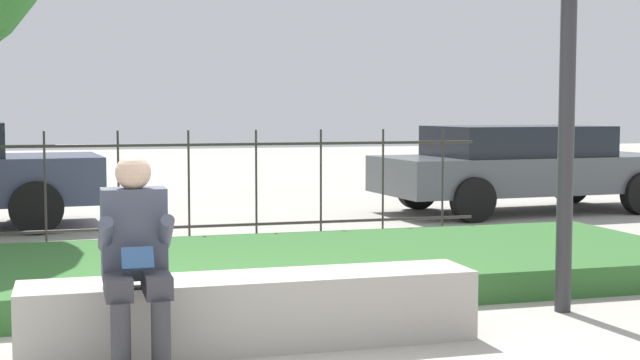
# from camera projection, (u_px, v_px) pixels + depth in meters

# --- Properties ---
(ground_plane) EXTENTS (60.00, 60.00, 0.00)m
(ground_plane) POSITION_uv_depth(u_px,v_px,m) (217.00, 349.00, 5.69)
(ground_plane) COLOR #A8A399
(stone_bench) EXTENTS (2.92, 0.52, 0.46)m
(stone_bench) POSITION_uv_depth(u_px,v_px,m) (253.00, 315.00, 5.74)
(stone_bench) COLOR #ADA89E
(stone_bench) RESTS_ON ground_plane
(person_seated_reader) EXTENTS (0.42, 0.73, 1.26)m
(person_seated_reader) POSITION_uv_depth(u_px,v_px,m) (136.00, 253.00, 5.21)
(person_seated_reader) COLOR black
(person_seated_reader) RESTS_ON ground_plane
(grass_berm) EXTENTS (9.44, 2.74, 0.25)m
(grass_berm) POSITION_uv_depth(u_px,v_px,m) (177.00, 273.00, 7.66)
(grass_berm) COLOR #33662D
(grass_berm) RESTS_ON ground_plane
(iron_fence) EXTENTS (7.44, 0.03, 1.31)m
(iron_fence) POSITION_uv_depth(u_px,v_px,m) (154.00, 188.00, 9.53)
(iron_fence) COLOR #332D28
(iron_fence) RESTS_ON ground_plane
(car_parked_right) EXTENTS (4.61, 2.15, 1.29)m
(car_parked_right) POSITION_uv_depth(u_px,v_px,m) (524.00, 165.00, 13.34)
(car_parked_right) COLOR #4C5156
(car_parked_right) RESTS_ON ground_plane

